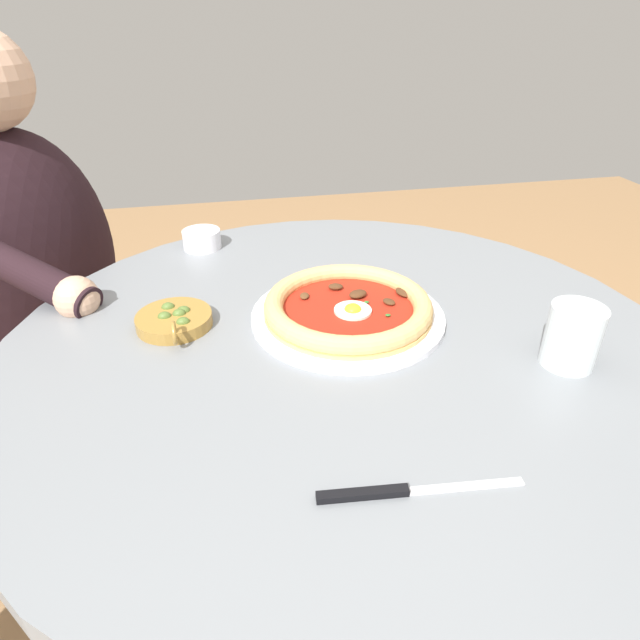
{
  "coord_description": "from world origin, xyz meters",
  "views": [
    {
      "loc": [
        0.16,
        0.63,
        1.17
      ],
      "look_at": [
        0.03,
        0.0,
        0.79
      ],
      "focal_mm": 30.0,
      "sensor_mm": 36.0,
      "label": 1
    }
  ],
  "objects_px": {
    "olive_pan": "(174,320)",
    "cafe_chair_diner": "(12,314)",
    "pizza_on_plate": "(348,309)",
    "steak_knife": "(391,492)",
    "diner_person": "(58,346)",
    "ramekin_capers": "(202,238)",
    "dining_table": "(341,407)",
    "water_glass": "(572,340)"
  },
  "relations": [
    {
      "from": "water_glass",
      "to": "diner_person",
      "type": "relative_size",
      "value": 0.07
    },
    {
      "from": "dining_table",
      "to": "steak_knife",
      "type": "xyz_separation_m",
      "value": [
        0.02,
        0.29,
        0.13
      ]
    },
    {
      "from": "steak_knife",
      "to": "cafe_chair_diner",
      "type": "relative_size",
      "value": 0.23
    },
    {
      "from": "ramekin_capers",
      "to": "olive_pan",
      "type": "distance_m",
      "value": 0.3
    },
    {
      "from": "steak_knife",
      "to": "diner_person",
      "type": "bearing_deg",
      "value": -55.67
    },
    {
      "from": "pizza_on_plate",
      "to": "olive_pan",
      "type": "xyz_separation_m",
      "value": [
        0.26,
        -0.03,
        -0.01
      ]
    },
    {
      "from": "water_glass",
      "to": "cafe_chair_diner",
      "type": "relative_size",
      "value": 0.09
    },
    {
      "from": "steak_knife",
      "to": "diner_person",
      "type": "relative_size",
      "value": 0.18
    },
    {
      "from": "diner_person",
      "to": "cafe_chair_diner",
      "type": "relative_size",
      "value": 1.25
    },
    {
      "from": "pizza_on_plate",
      "to": "olive_pan",
      "type": "bearing_deg",
      "value": -7.02
    },
    {
      "from": "steak_knife",
      "to": "cafe_chair_diner",
      "type": "bearing_deg",
      "value": -53.72
    },
    {
      "from": "dining_table",
      "to": "steak_knife",
      "type": "relative_size",
      "value": 4.67
    },
    {
      "from": "dining_table",
      "to": "cafe_chair_diner",
      "type": "bearing_deg",
      "value": -40.96
    },
    {
      "from": "dining_table",
      "to": "cafe_chair_diner",
      "type": "distance_m",
      "value": 0.86
    },
    {
      "from": "pizza_on_plate",
      "to": "steak_knife",
      "type": "height_order",
      "value": "pizza_on_plate"
    },
    {
      "from": "water_glass",
      "to": "cafe_chair_diner",
      "type": "distance_m",
      "value": 1.18
    },
    {
      "from": "ramekin_capers",
      "to": "diner_person",
      "type": "bearing_deg",
      "value": -13.96
    },
    {
      "from": "dining_table",
      "to": "pizza_on_plate",
      "type": "bearing_deg",
      "value": -112.38
    },
    {
      "from": "diner_person",
      "to": "cafe_chair_diner",
      "type": "height_order",
      "value": "diner_person"
    },
    {
      "from": "dining_table",
      "to": "water_glass",
      "type": "relative_size",
      "value": 11.56
    },
    {
      "from": "olive_pan",
      "to": "pizza_on_plate",
      "type": "bearing_deg",
      "value": 172.98
    },
    {
      "from": "pizza_on_plate",
      "to": "steak_knife",
      "type": "xyz_separation_m",
      "value": [
        0.04,
        0.34,
        -0.01
      ]
    },
    {
      "from": "olive_pan",
      "to": "diner_person",
      "type": "relative_size",
      "value": 0.12
    },
    {
      "from": "diner_person",
      "to": "water_glass",
      "type": "bearing_deg",
      "value": 144.27
    },
    {
      "from": "pizza_on_plate",
      "to": "water_glass",
      "type": "bearing_deg",
      "value": 146.28
    },
    {
      "from": "steak_knife",
      "to": "cafe_chair_diner",
      "type": "distance_m",
      "value": 1.08
    },
    {
      "from": "water_glass",
      "to": "diner_person",
      "type": "height_order",
      "value": "diner_person"
    },
    {
      "from": "dining_table",
      "to": "steak_knife",
      "type": "bearing_deg",
      "value": 85.62
    },
    {
      "from": "diner_person",
      "to": "cafe_chair_diner",
      "type": "bearing_deg",
      "value": -41.62
    },
    {
      "from": "olive_pan",
      "to": "diner_person",
      "type": "xyz_separation_m",
      "value": [
        0.3,
        -0.38,
        -0.25
      ]
    },
    {
      "from": "water_glass",
      "to": "ramekin_capers",
      "type": "height_order",
      "value": "water_glass"
    },
    {
      "from": "pizza_on_plate",
      "to": "ramekin_capers",
      "type": "distance_m",
      "value": 0.39
    },
    {
      "from": "ramekin_capers",
      "to": "diner_person",
      "type": "distance_m",
      "value": 0.44
    },
    {
      "from": "pizza_on_plate",
      "to": "water_glass",
      "type": "distance_m",
      "value": 0.31
    },
    {
      "from": "cafe_chair_diner",
      "to": "diner_person",
      "type": "bearing_deg",
      "value": 138.38
    },
    {
      "from": "dining_table",
      "to": "olive_pan",
      "type": "distance_m",
      "value": 0.29
    },
    {
      "from": "cafe_chair_diner",
      "to": "water_glass",
      "type": "bearing_deg",
      "value": 143.52
    },
    {
      "from": "ramekin_capers",
      "to": "cafe_chair_diner",
      "type": "xyz_separation_m",
      "value": [
        0.45,
        -0.18,
        -0.22
      ]
    },
    {
      "from": "pizza_on_plate",
      "to": "diner_person",
      "type": "relative_size",
      "value": 0.26
    },
    {
      "from": "olive_pan",
      "to": "cafe_chair_diner",
      "type": "height_order",
      "value": "cafe_chair_diner"
    },
    {
      "from": "water_glass",
      "to": "steak_knife",
      "type": "distance_m",
      "value": 0.35
    },
    {
      "from": "water_glass",
      "to": "diner_person",
      "type": "xyz_separation_m",
      "value": [
        0.82,
        -0.59,
        -0.28
      ]
    }
  ]
}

